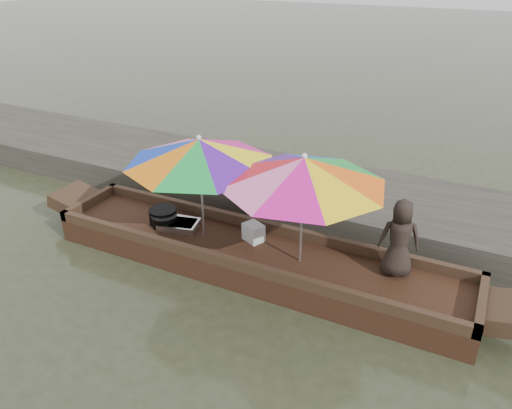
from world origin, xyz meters
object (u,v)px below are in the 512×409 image
at_px(charcoal_grill, 164,221).
at_px(vendor, 400,238).
at_px(supply_bag, 253,232).
at_px(umbrella_stern, 302,210).
at_px(umbrella_bow, 201,188).
at_px(cooking_pot, 163,216).
at_px(tray_scallop, 177,222).
at_px(tray_crayfish, 179,224).
at_px(boat_hull, 253,259).

xyz_separation_m(charcoal_grill, vendor, (3.43, 0.29, 0.44)).
distance_m(supply_bag, vendor, 2.06).
bearing_deg(umbrella_stern, umbrella_bow, 180.00).
relative_size(supply_bag, umbrella_stern, 0.13).
bearing_deg(cooking_pot, tray_scallop, 10.78).
distance_m(tray_scallop, umbrella_stern, 2.21).
relative_size(tray_crayfish, tray_scallop, 1.00).
bearing_deg(boat_hull, umbrella_bow, 180.00).
bearing_deg(charcoal_grill, boat_hull, 0.46).
bearing_deg(vendor, tray_crayfish, -11.40).
xyz_separation_m(tray_crayfish, supply_bag, (1.19, 0.16, 0.09)).
bearing_deg(umbrella_stern, boat_hull, 180.00).
distance_m(boat_hull, umbrella_stern, 1.19).
height_order(charcoal_grill, umbrella_bow, umbrella_bow).
bearing_deg(umbrella_stern, supply_bag, 165.58).
distance_m(cooking_pot, umbrella_stern, 2.39).
distance_m(charcoal_grill, umbrella_bow, 0.98).
bearing_deg(supply_bag, umbrella_bow, -163.83).
bearing_deg(tray_crayfish, boat_hull, -2.17).
bearing_deg(vendor, boat_hull, -7.30).
bearing_deg(vendor, tray_scallop, -12.57).
bearing_deg(tray_crayfish, cooking_pot, 176.18).
bearing_deg(tray_crayfish, umbrella_stern, -1.39).
xyz_separation_m(cooking_pot, tray_scallop, (0.22, 0.04, -0.08)).
relative_size(tray_crayfish, umbrella_bow, 0.28).
height_order(cooking_pot, tray_crayfish, cooking_pot).
relative_size(tray_crayfish, charcoal_grill, 1.54).
distance_m(tray_crayfish, tray_scallop, 0.11).
bearing_deg(tray_crayfish, umbrella_bow, -5.84).
bearing_deg(supply_bag, vendor, 1.97).
bearing_deg(tray_crayfish, supply_bag, 7.59).
height_order(supply_bag, vendor, vendor).
xyz_separation_m(cooking_pot, charcoal_grill, (0.08, -0.08, -0.02)).
relative_size(tray_scallop, umbrella_bow, 0.28).
relative_size(tray_scallop, supply_bag, 2.07).
xyz_separation_m(charcoal_grill, umbrella_bow, (0.69, 0.01, 0.69)).
bearing_deg(tray_crayfish, charcoal_grill, -164.59).
distance_m(supply_bag, umbrella_stern, 1.05).
distance_m(supply_bag, umbrella_bow, 0.98).
xyz_separation_m(umbrella_bow, umbrella_stern, (1.52, 0.00, 0.00)).
bearing_deg(cooking_pot, supply_bag, 5.30).
bearing_deg(tray_scallop, umbrella_bow, -11.08).
height_order(tray_scallop, vendor, vendor).
relative_size(cooking_pot, umbrella_stern, 0.20).
distance_m(charcoal_grill, umbrella_stern, 2.32).
distance_m(vendor, umbrella_stern, 1.27).
xyz_separation_m(supply_bag, umbrella_stern, (0.80, -0.21, 0.65)).
height_order(boat_hull, supply_bag, supply_bag).
relative_size(charcoal_grill, supply_bag, 1.34).
distance_m(boat_hull, tray_scallop, 1.39).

